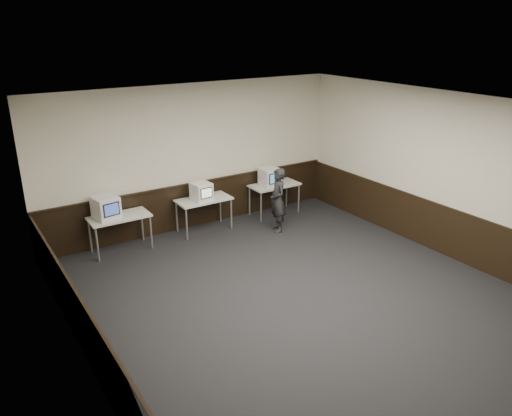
{
  "coord_description": "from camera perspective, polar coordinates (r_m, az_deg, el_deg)",
  "views": [
    {
      "loc": [
        -4.65,
        -5.67,
        4.42
      ],
      "look_at": [
        0.07,
        1.6,
        1.15
      ],
      "focal_mm": 35.0,
      "sensor_mm": 36.0,
      "label": 1
    }
  ],
  "objects": [
    {
      "name": "floor",
      "position": [
        8.56,
        5.52,
        -10.52
      ],
      "size": [
        8.0,
        8.0,
        0.0
      ],
      "primitive_type": "plane",
      "color": "black",
      "rests_on": "ground"
    },
    {
      "name": "emac_center",
      "position": [
        10.87,
        -6.26,
        1.89
      ],
      "size": [
        0.42,
        0.45,
        0.39
      ],
      "rotation": [
        0.0,
        0.0,
        0.09
      ],
      "color": "white",
      "rests_on": "desk_center"
    },
    {
      "name": "wainscot_right",
      "position": [
        10.66,
        20.49,
        -2.29
      ],
      "size": [
        0.04,
        7.98,
        1.0
      ],
      "primitive_type": "cube",
      "color": "black",
      "rests_on": "right_wall"
    },
    {
      "name": "ceiling",
      "position": [
        7.43,
        6.38,
        11.1
      ],
      "size": [
        8.0,
        8.0,
        0.0
      ],
      "primitive_type": "plane",
      "rotation": [
        3.14,
        0.0,
        0.0
      ],
      "color": "white",
      "rests_on": "back_wall"
    },
    {
      "name": "desk_left",
      "position": [
        10.37,
        -15.36,
        -1.26
      ],
      "size": [
        1.2,
        0.6,
        0.75
      ],
      "color": "silver",
      "rests_on": "ground"
    },
    {
      "name": "right_wall",
      "position": [
        10.32,
        21.32,
        3.37
      ],
      "size": [
        0.0,
        8.0,
        8.0
      ],
      "primitive_type": "plane",
      "rotation": [
        1.57,
        0.0,
        -1.57
      ],
      "color": "silver",
      "rests_on": "ground"
    },
    {
      "name": "wainscot_left",
      "position": [
        6.99,
        -18.16,
        -14.62
      ],
      "size": [
        0.04,
        7.98,
        1.0
      ],
      "primitive_type": "cube",
      "color": "black",
      "rests_on": "left_wall"
    },
    {
      "name": "emac_left",
      "position": [
        10.23,
        -16.78,
        0.06
      ],
      "size": [
        0.52,
        0.54,
        0.45
      ],
      "rotation": [
        0.0,
        0.0,
        0.17
      ],
      "color": "white",
      "rests_on": "desk_left"
    },
    {
      "name": "desk_center",
      "position": [
        11.02,
        -6.0,
        0.71
      ],
      "size": [
        1.2,
        0.6,
        0.75
      ],
      "color": "silver",
      "rests_on": "ground"
    },
    {
      "name": "back_wall",
      "position": [
        11.09,
        -7.13,
        5.78
      ],
      "size": [
        7.0,
        0.0,
        7.0
      ],
      "primitive_type": "plane",
      "rotation": [
        1.57,
        0.0,
        0.0
      ],
      "color": "silver",
      "rests_on": "ground"
    },
    {
      "name": "left_wall",
      "position": [
        6.43,
        -19.42,
        -6.6
      ],
      "size": [
        0.0,
        8.0,
        8.0
      ],
      "primitive_type": "plane",
      "rotation": [
        1.57,
        0.0,
        1.57
      ],
      "color": "silver",
      "rests_on": "ground"
    },
    {
      "name": "wainscot_back",
      "position": [
        11.41,
        -6.84,
        0.41
      ],
      "size": [
        6.98,
        0.04,
        1.0
      ],
      "primitive_type": "cube",
      "color": "black",
      "rests_on": "back_wall"
    },
    {
      "name": "wainscot_rail",
      "position": [
        11.22,
        -6.91,
        2.87
      ],
      "size": [
        6.98,
        0.06,
        0.04
      ],
      "primitive_type": "cube",
      "color": "black",
      "rests_on": "wainscot_back"
    },
    {
      "name": "emac_right",
      "position": [
        11.77,
        1.61,
        3.58
      ],
      "size": [
        0.44,
        0.47,
        0.42
      ],
      "rotation": [
        0.0,
        0.0,
        -0.04
      ],
      "color": "white",
      "rests_on": "desk_right"
    },
    {
      "name": "desk_right",
      "position": [
        11.95,
        2.12,
        2.41
      ],
      "size": [
        1.2,
        0.6,
        0.75
      ],
      "color": "silver",
      "rests_on": "ground"
    },
    {
      "name": "person",
      "position": [
        10.95,
        2.5,
        0.89
      ],
      "size": [
        0.47,
        0.6,
        1.44
      ],
      "primitive_type": "imported",
      "rotation": [
        0.0,
        0.0,
        -1.84
      ],
      "color": "black",
      "rests_on": "ground"
    }
  ]
}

